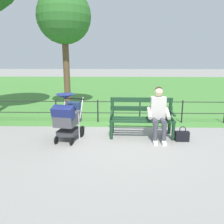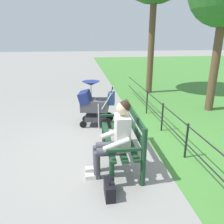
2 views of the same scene
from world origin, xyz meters
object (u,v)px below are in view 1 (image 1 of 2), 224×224
stroller (68,117)px  handbag (182,136)px  person_on_bench (159,112)px  tree_near_bench (64,17)px  park_bench (142,116)px

stroller → handbag: bearing=-179.5°
person_on_bench → handbag: bearing=163.0°
tree_near_bench → person_on_bench: bearing=130.8°
stroller → tree_near_bench: tree_near_bench is taller
stroller → handbag: 2.78m
park_bench → tree_near_bench: bearing=-51.2°
person_on_bench → stroller: (2.18, 0.20, -0.08)m
park_bench → stroller: bearing=13.1°
park_bench → person_on_bench: size_ratio=1.26×
park_bench → stroller: 1.84m
park_bench → tree_near_bench: (2.57, -3.20, 2.82)m
park_bench → person_on_bench: 0.47m
park_bench → stroller: stroller is taller
park_bench → person_on_bench: person_on_bench is taller
person_on_bench → park_bench: bearing=-30.0°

